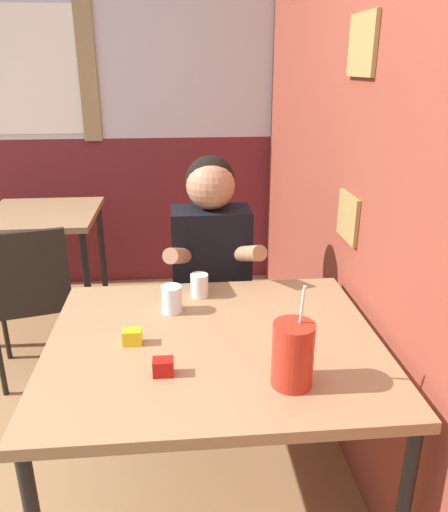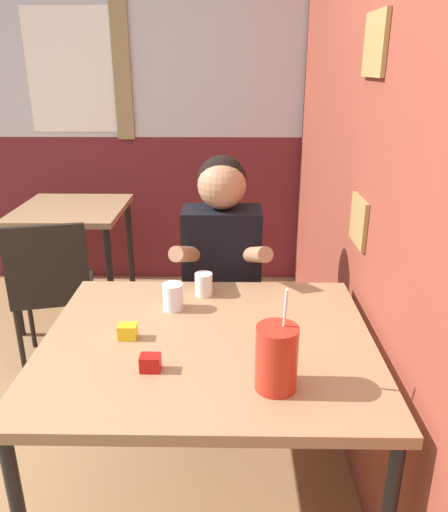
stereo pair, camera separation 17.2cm
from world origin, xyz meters
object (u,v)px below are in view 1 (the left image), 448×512
Objects in this scene: chair_near_window at (30,292)px; person_seated at (212,286)px; main_table at (214,355)px; cocktail_pitcher at (293,354)px; background_table at (43,227)px.

person_seated is at bearing -34.29° from chair_near_window.
main_table is at bearing -61.56° from chair_near_window.
main_table is 0.87× the size of person_seated.
person_seated is 4.03× the size of cocktail_pitcher.
person_seated is at bearing 86.89° from main_table.
main_table is at bearing 127.64° from cocktail_pitcher.
main_table is 1.87m from background_table.
cocktail_pitcher reaches higher than background_table.
chair_near_window is 0.98m from person_seated.
chair_near_window is at bearing 131.23° from cocktail_pitcher.
background_table is 1.39m from person_seated.
person_seated is at bearing 100.66° from cocktail_pitcher.
background_table is 0.67m from chair_near_window.
person_seated is 0.92m from cocktail_pitcher.
background_table is (-0.94, 1.61, -0.04)m from main_table.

